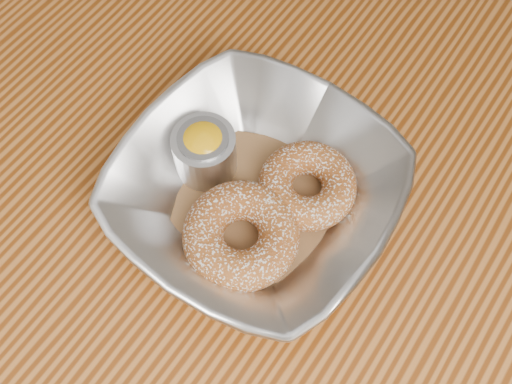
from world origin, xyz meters
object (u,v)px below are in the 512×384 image
Objects in this scene: table at (325,227)px; donut_front at (241,235)px; ramekin at (205,150)px; donut_back at (307,185)px; serving_bowl at (256,192)px.

donut_front reaches higher than table.
ramekin is at bearing 147.96° from donut_front.
donut_front is (-0.02, -0.07, 0.00)m from donut_back.
donut_back reaches higher than table.
serving_bowl is 2.74× the size of donut_back.
table is at bearing 70.35° from donut_front.
donut_front is (-0.04, -0.10, 0.13)m from table.
serving_bowl is 4.18× the size of ramekin.
donut_front is at bearing -105.26° from donut_back.
serving_bowl is at bearing -5.32° from ramekin.
ramekin reaches higher than donut_back.
serving_bowl reaches higher than donut_front.
serving_bowl reaches higher than table.
serving_bowl is 0.06m from ramekin.
table is 0.15m from serving_bowl.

